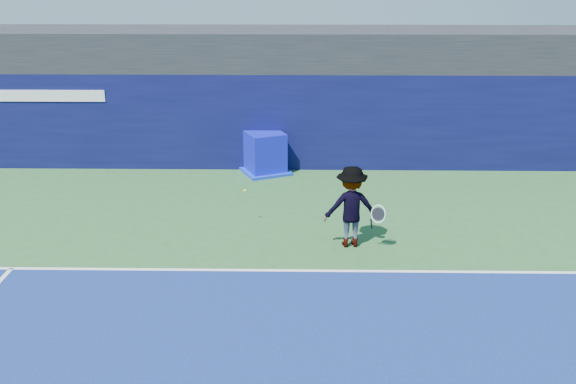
% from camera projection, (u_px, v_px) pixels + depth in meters
% --- Properties ---
extents(ground, '(80.00, 80.00, 0.00)m').
position_uv_depth(ground, '(228.00, 351.00, 10.93)').
color(ground, '#285A2A').
rests_on(ground, ground).
extents(baseline, '(24.00, 0.10, 0.01)m').
position_uv_depth(baseline, '(243.00, 270.00, 13.75)').
color(baseline, white).
rests_on(baseline, ground).
extents(stadium_band, '(36.00, 3.00, 1.20)m').
position_uv_depth(stadium_band, '(262.00, 48.00, 20.50)').
color(stadium_band, black).
rests_on(stadium_band, back_wall_assembly).
extents(back_wall_assembly, '(36.00, 1.03, 3.00)m').
position_uv_depth(back_wall_assembly, '(261.00, 120.00, 20.28)').
color(back_wall_assembly, '#0A0C3A').
rests_on(back_wall_assembly, ground).
extents(equipment_cart, '(1.77, 1.77, 1.28)m').
position_uv_depth(equipment_cart, '(265.00, 154.00, 19.90)').
color(equipment_cart, '#0C10B0').
rests_on(equipment_cart, ground).
extents(tennis_player, '(1.42, 0.83, 1.92)m').
position_uv_depth(tennis_player, '(351.00, 207.00, 14.66)').
color(tennis_player, white).
rests_on(tennis_player, ground).
extents(tennis_ball, '(0.07, 0.07, 0.07)m').
position_uv_depth(tennis_ball, '(245.00, 191.00, 15.89)').
color(tennis_ball, '#F1F81B').
rests_on(tennis_ball, ground).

